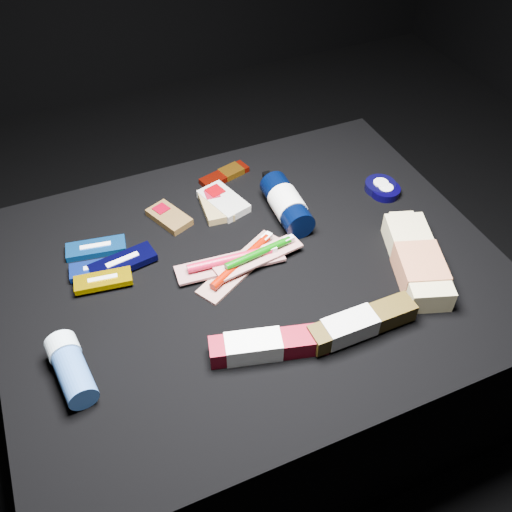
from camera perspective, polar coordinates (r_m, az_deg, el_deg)
name	(u,v)px	position (r m, az deg, el deg)	size (l,w,h in m)	color
ground	(252,379)	(1.45, -0.39, -12.17)	(3.00, 3.00, 0.00)	black
cloth_table	(252,330)	(1.29, -0.44, -7.38)	(0.98, 0.78, 0.40)	black
luna_bar_0	(96,248)	(1.21, -15.70, 0.77)	(0.13, 0.06, 0.02)	#1054AD
luna_bar_1	(100,269)	(1.16, -15.38, -1.22)	(0.12, 0.06, 0.02)	#1230A3
luna_bar_2	(123,263)	(1.16, -13.16, -0.64)	(0.14, 0.07, 0.02)	black
luna_bar_3	(103,280)	(1.13, -15.03, -2.38)	(0.11, 0.06, 0.01)	#DAAB00
clif_bar_0	(168,216)	(1.25, -8.80, 3.95)	(0.09, 0.11, 0.02)	#543B1C
clif_bar_1	(222,200)	(1.28, -3.40, 5.61)	(0.09, 0.13, 0.02)	#A7A6A0
clif_bar_2	(215,204)	(1.27, -4.11, 5.21)	(0.07, 0.11, 0.02)	olive
power_bar	(227,174)	(1.36, -2.95, 8.20)	(0.13, 0.07, 0.01)	#6C0E05
lotion_bottle	(287,204)	(1.23, 3.08, 5.21)	(0.07, 0.21, 0.07)	black
cream_tin_upper	(380,186)	(1.34, 12.32, 6.84)	(0.07, 0.07, 0.02)	black
cream_tin_lower	(385,191)	(1.33, 12.81, 6.38)	(0.07, 0.07, 0.02)	black
bodywash_bottle	(417,262)	(1.16, 15.79, -0.55)	(0.15, 0.25, 0.05)	beige
deodorant_stick	(71,368)	(1.00, -18.01, -10.63)	(0.07, 0.14, 0.05)	#325DA7
toothbrush_pack_0	(242,263)	(1.13, -1.41, -0.69)	(0.22, 0.15, 0.02)	#A59D9A
toothbrush_pack_1	(232,261)	(1.13, -2.45, -0.52)	(0.22, 0.07, 0.02)	#A79F9C
toothbrush_pack_2	(260,255)	(1.13, 0.36, 0.15)	(0.19, 0.07, 0.02)	#BBB6B0
toothpaste_carton_red	(263,346)	(0.99, 0.74, -8.99)	(0.21, 0.10, 0.04)	maroon
toothpaste_carton_green	(358,324)	(1.03, 10.15, -6.75)	(0.20, 0.05, 0.04)	#3B2D0C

